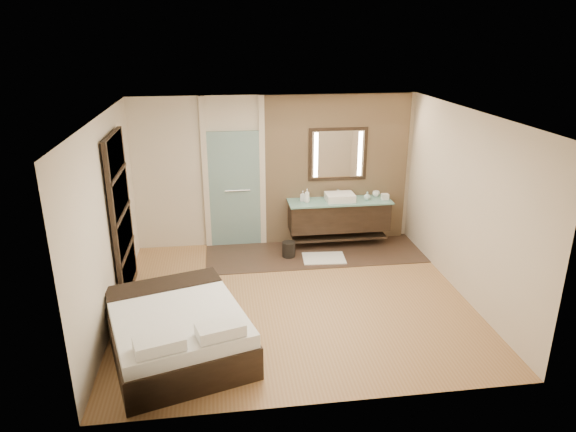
{
  "coord_description": "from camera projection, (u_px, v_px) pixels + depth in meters",
  "views": [
    {
      "loc": [
        -0.99,
        -6.59,
        3.71
      ],
      "look_at": [
        -0.01,
        0.6,
        1.09
      ],
      "focal_mm": 32.0,
      "sensor_mm": 36.0,
      "label": 1
    }
  ],
  "objects": [
    {
      "name": "stone_wall",
      "position": [
        337.0,
        170.0,
        9.27
      ],
      "size": [
        2.6,
        0.08,
        2.7
      ],
      "primitive_type": "cube",
      "color": "tan",
      "rests_on": "floor"
    },
    {
      "name": "tissue_box",
      "position": [
        385.0,
        197.0,
        9.2
      ],
      "size": [
        0.12,
        0.12,
        0.1
      ],
      "primitive_type": "cube",
      "rotation": [
        0.0,
        0.0,
        -0.03
      ],
      "color": "silver",
      "rests_on": "vanity"
    },
    {
      "name": "vanity",
      "position": [
        339.0,
        215.0,
        9.26
      ],
      "size": [
        1.85,
        0.55,
        0.88
      ],
      "color": "black",
      "rests_on": "stone_wall"
    },
    {
      "name": "shoji_partition",
      "position": [
        122.0,
        216.0,
        7.37
      ],
      "size": [
        0.06,
        1.2,
        2.4
      ],
      "color": "black",
      "rests_on": "floor"
    },
    {
      "name": "tile_strip",
      "position": [
        314.0,
        253.0,
        9.09
      ],
      "size": [
        3.8,
        1.3,
        0.01
      ],
      "primitive_type": "cube",
      "color": "#3A2D20",
      "rests_on": "floor"
    },
    {
      "name": "soap_bottle_b",
      "position": [
        303.0,
        196.0,
        9.1
      ],
      "size": [
        0.1,
        0.11,
        0.18
      ],
      "primitive_type": "imported",
      "rotation": [
        0.0,
        0.0,
        -0.33
      ],
      "color": "#B2B2B2",
      "rests_on": "vanity"
    },
    {
      "name": "cup",
      "position": [
        376.0,
        194.0,
        9.36
      ],
      "size": [
        0.16,
        0.16,
        0.1
      ],
      "primitive_type": "imported",
      "rotation": [
        0.0,
        0.0,
        -0.29
      ],
      "color": "white",
      "rests_on": "vanity"
    },
    {
      "name": "floor",
      "position": [
        294.0,
        300.0,
        7.53
      ],
      "size": [
        5.0,
        5.0,
        0.0
      ],
      "primitive_type": "plane",
      "color": "#9D6C42",
      "rests_on": "ground"
    },
    {
      "name": "mirror_unit",
      "position": [
        338.0,
        154.0,
        9.12
      ],
      "size": [
        1.06,
        0.04,
        0.96
      ],
      "color": "black",
      "rests_on": "stone_wall"
    },
    {
      "name": "waste_bin",
      "position": [
        289.0,
        250.0,
        8.9
      ],
      "size": [
        0.23,
        0.23,
        0.28
      ],
      "primitive_type": "cylinder",
      "rotation": [
        0.0,
        0.0,
        -0.01
      ],
      "color": "black",
      "rests_on": "floor"
    },
    {
      "name": "soap_bottle_a",
      "position": [
        307.0,
        196.0,
        9.02
      ],
      "size": [
        0.12,
        0.12,
        0.24
      ],
      "primitive_type": "imported",
      "rotation": [
        0.0,
        0.0,
        -0.27
      ],
      "color": "white",
      "rests_on": "vanity"
    },
    {
      "name": "frosted_door",
      "position": [
        235.0,
        185.0,
        9.1
      ],
      "size": [
        1.1,
        0.12,
        2.7
      ],
      "color": "silver",
      "rests_on": "floor"
    },
    {
      "name": "soap_bottle_c",
      "position": [
        367.0,
        196.0,
        9.15
      ],
      "size": [
        0.14,
        0.14,
        0.15
      ],
      "primitive_type": "imported",
      "rotation": [
        0.0,
        0.0,
        0.23
      ],
      "color": "#A0CAC9",
      "rests_on": "vanity"
    },
    {
      "name": "bath_mat",
      "position": [
        324.0,
        258.0,
        8.86
      ],
      "size": [
        0.75,
        0.55,
        0.02
      ],
      "primitive_type": "cube",
      "rotation": [
        0.0,
        0.0,
        -0.07
      ],
      "color": "white",
      "rests_on": "floor"
    },
    {
      "name": "bed",
      "position": [
        177.0,
        330.0,
        6.21
      ],
      "size": [
        1.97,
        2.23,
        0.72
      ],
      "rotation": [
        0.0,
        0.0,
        0.29
      ],
      "color": "black",
      "rests_on": "floor"
    }
  ]
}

